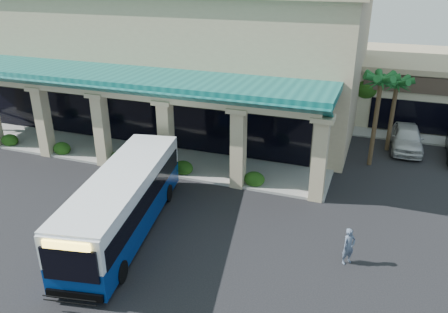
% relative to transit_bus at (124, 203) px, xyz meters
% --- Properties ---
extents(ground, '(110.00, 110.00, 0.00)m').
position_rel_transit_bus_xyz_m(ground, '(2.02, 1.11, -1.52)').
color(ground, black).
extents(main_building, '(30.80, 14.80, 11.35)m').
position_rel_transit_bus_xyz_m(main_building, '(-5.98, 17.11, 4.16)').
color(main_building, tan).
rests_on(main_building, ground).
extents(arcade, '(30.00, 6.20, 5.70)m').
position_rel_transit_bus_xyz_m(arcade, '(-5.98, 7.91, 1.33)').
color(arcade, '#0E5553').
rests_on(arcade, ground).
extents(palm_0, '(2.40, 2.40, 6.60)m').
position_rel_transit_bus_xyz_m(palm_0, '(10.52, 12.11, 1.78)').
color(palm_0, '#165221').
rests_on(palm_0, ground).
extents(palm_1, '(2.40, 2.40, 5.80)m').
position_rel_transit_bus_xyz_m(palm_1, '(11.52, 15.11, 1.38)').
color(palm_1, '#165221').
rests_on(palm_1, ground).
extents(broadleaf_tree, '(2.60, 2.60, 4.81)m').
position_rel_transit_bus_xyz_m(broadleaf_tree, '(9.52, 20.11, 0.89)').
color(broadleaf_tree, '#1A420F').
rests_on(broadleaf_tree, ground).
extents(transit_bus, '(4.52, 11.15, 3.04)m').
position_rel_transit_bus_xyz_m(transit_bus, '(0.00, 0.00, 0.00)').
color(transit_bus, navy).
rests_on(transit_bus, ground).
extents(pedestrian, '(0.71, 0.71, 1.66)m').
position_rel_transit_bus_xyz_m(pedestrian, '(10.18, 1.10, -0.69)').
color(pedestrian, '#4E5C73').
rests_on(pedestrian, ground).
extents(car_silver, '(2.18, 5.05, 1.70)m').
position_rel_transit_bus_xyz_m(car_silver, '(12.71, 15.66, -0.67)').
color(car_silver, silver).
rests_on(car_silver, ground).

